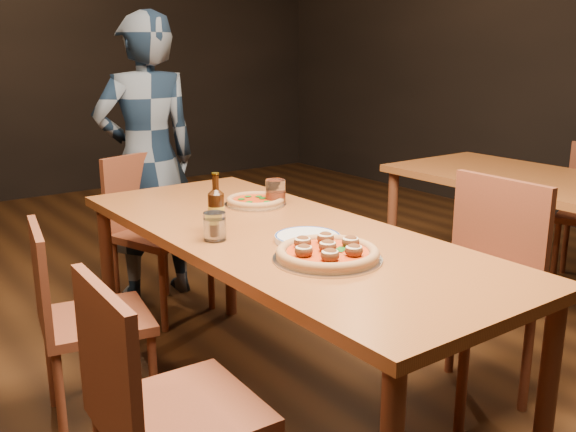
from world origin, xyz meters
TOP-DOWN VIEW (x-y plane):
  - ground at (0.00, 0.00)m, footprint 9.00×9.00m
  - table_main at (0.00, 0.00)m, footprint 0.80×2.00m
  - table_right at (1.70, -0.20)m, footprint 0.80×2.00m
  - chair_main_nw at (-0.66, -0.44)m, footprint 0.44×0.44m
  - chair_main_sw at (-0.60, 0.37)m, footprint 0.46×0.46m
  - chair_main_e at (0.59, -0.39)m, footprint 0.46×0.46m
  - chair_end at (0.06, 1.18)m, footprint 0.53×0.53m
  - pizza_meatball at (-0.07, -0.36)m, footprint 0.36×0.36m
  - pizza_margherita at (0.16, 0.41)m, footprint 0.27×0.27m
  - plate_stack at (0.00, -0.16)m, footprint 0.24×0.24m
  - beer_bottle at (-0.20, 0.13)m, footprint 0.06×0.06m
  - water_glass at (-0.26, 0.05)m, footprint 0.08×0.08m
  - amber_glass at (0.23, 0.36)m, footprint 0.09×0.09m
  - diner at (0.13, 1.46)m, footprint 0.62×0.44m

SIDE VIEW (x-z plane):
  - ground at x=0.00m, z-range 0.00..0.00m
  - chair_main_sw at x=-0.60m, z-range 0.00..0.84m
  - chair_main_nw at x=-0.66m, z-range 0.00..0.90m
  - chair_end at x=0.06m, z-range 0.00..0.90m
  - chair_main_e at x=0.59m, z-range 0.00..0.97m
  - table_main at x=0.00m, z-range 0.30..1.05m
  - table_right at x=1.70m, z-range 0.30..1.05m
  - plate_stack at x=0.00m, z-range 0.75..0.77m
  - pizza_margherita at x=0.16m, z-range 0.75..0.79m
  - pizza_meatball at x=-0.07m, z-range 0.74..0.81m
  - water_glass at x=-0.26m, z-range 0.75..0.85m
  - amber_glass at x=0.23m, z-range 0.75..0.86m
  - diner at x=0.13m, z-range 0.00..1.62m
  - beer_bottle at x=-0.20m, z-range 0.72..0.94m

